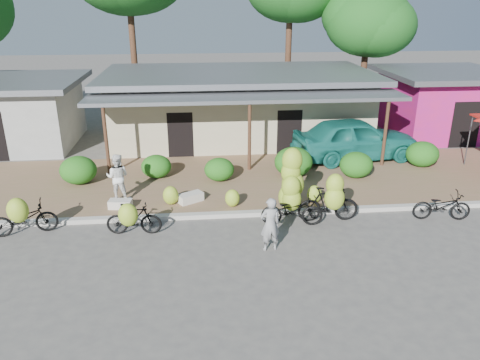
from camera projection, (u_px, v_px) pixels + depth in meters
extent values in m
plane|color=#4F4C49|center=(273.00, 245.00, 13.53)|extent=(100.00, 100.00, 0.00)
cube|color=brown|center=(252.00, 180.00, 18.14)|extent=(60.00, 6.00, 0.12)
cube|color=#A8A399|center=(263.00, 213.00, 15.35)|extent=(60.00, 0.25, 0.15)
cube|color=#B9AF8C|center=(238.00, 108.00, 23.16)|extent=(12.00, 6.00, 3.10)
cube|color=slate|center=(238.00, 74.00, 22.55)|extent=(13.00, 7.00, 0.25)
cube|color=black|center=(244.00, 133.00, 20.59)|extent=(1.40, 0.12, 2.20)
cube|color=slate|center=(247.00, 97.00, 18.96)|extent=(13.00, 2.00, 0.15)
cylinder|color=#4C2B1E|center=(107.00, 142.00, 18.16)|extent=(0.14, 0.14, 2.85)
cylinder|color=#4C2B1E|center=(249.00, 139.00, 18.66)|extent=(0.14, 0.14, 2.85)
cylinder|color=#4C2B1E|center=(385.00, 135.00, 19.16)|extent=(0.14, 0.14, 2.85)
cube|color=#BF1D5F|center=(441.00, 105.00, 24.11)|extent=(5.00, 5.00, 3.00)
cube|color=slate|center=(446.00, 73.00, 23.51)|extent=(6.00, 6.00, 0.25)
cube|color=black|center=(465.00, 125.00, 21.98)|extent=(1.40, 0.12, 2.20)
cube|color=#9D9C98|center=(8.00, 115.00, 22.22)|extent=(6.00, 5.00, 2.90)
cube|color=slate|center=(2.00, 82.00, 21.64)|extent=(7.00, 6.00, 0.25)
cylinder|color=#4C2B1E|center=(133.00, 41.00, 26.27)|extent=(0.36, 0.36, 8.77)
cylinder|color=#4C2B1E|center=(288.00, 48.00, 27.71)|extent=(0.36, 0.36, 7.80)
cylinder|color=#4C2B1E|center=(364.00, 69.00, 26.58)|extent=(0.36, 0.36, 5.77)
ellipsoid|color=#134E18|center=(368.00, 21.00, 25.64)|extent=(4.71, 4.71, 3.77)
ellipsoid|color=#134E18|center=(358.00, 16.00, 25.77)|extent=(4.00, 4.00, 3.20)
ellipsoid|color=#135513|center=(78.00, 170.00, 17.50)|extent=(1.36, 1.22, 1.06)
ellipsoid|color=#135513|center=(156.00, 166.00, 18.13)|extent=(1.16, 1.04, 0.90)
ellipsoid|color=#135513|center=(219.00, 169.00, 17.82)|extent=(1.14, 1.02, 0.89)
ellipsoid|color=#135513|center=(293.00, 162.00, 18.22)|extent=(1.49, 1.34, 1.16)
ellipsoid|color=#135513|center=(356.00, 165.00, 18.14)|extent=(1.29, 1.16, 1.01)
ellipsoid|color=#135513|center=(422.00, 154.00, 19.32)|extent=(1.35, 1.21, 1.05)
cylinder|color=#59595E|center=(468.00, 140.00, 19.31)|extent=(0.05, 0.05, 2.10)
imported|color=black|center=(24.00, 219.00, 13.99)|extent=(2.03, 1.07, 1.01)
ellipsoid|color=#98B82E|center=(18.00, 210.00, 13.21)|extent=(0.60, 0.51, 0.75)
imported|color=black|center=(134.00, 219.00, 13.99)|extent=(1.69, 0.59, 1.00)
ellipsoid|color=#98B82E|center=(128.00, 215.00, 13.22)|extent=(0.56, 0.47, 0.69)
imported|color=black|center=(292.00, 210.00, 14.55)|extent=(1.98, 0.88, 1.01)
ellipsoid|color=#98B82E|center=(289.00, 197.00, 14.98)|extent=(0.70, 0.59, 0.87)
ellipsoid|color=#98B82E|center=(293.00, 185.00, 14.83)|extent=(0.72, 0.61, 0.90)
ellipsoid|color=#98B82E|center=(291.00, 172.00, 14.68)|extent=(0.62, 0.53, 0.78)
ellipsoid|color=#98B82E|center=(292.00, 160.00, 14.53)|extent=(0.65, 0.55, 0.81)
ellipsoid|color=#98B82E|center=(292.00, 199.00, 14.64)|extent=(0.60, 0.51, 0.75)
ellipsoid|color=#98B82E|center=(291.00, 187.00, 14.48)|extent=(0.59, 0.50, 0.74)
imported|color=black|center=(328.00, 204.00, 14.79)|extent=(1.95, 0.61, 1.16)
ellipsoid|color=#98B82E|center=(334.00, 198.00, 14.01)|extent=(0.61, 0.52, 0.76)
ellipsoid|color=#98B82E|center=(335.00, 185.00, 13.91)|extent=(0.54, 0.46, 0.68)
imported|color=black|center=(442.00, 206.00, 14.92)|extent=(1.88, 0.88, 0.95)
ellipsoid|color=#98B82E|center=(171.00, 195.00, 15.79)|extent=(0.52, 0.44, 0.65)
ellipsoid|color=#98B82E|center=(232.00, 198.00, 15.63)|extent=(0.49, 0.41, 0.61)
ellipsoid|color=#98B82E|center=(314.00, 194.00, 15.92)|extent=(0.50, 0.42, 0.62)
cube|color=silver|center=(191.00, 198.00, 16.05)|extent=(0.93, 0.78, 0.30)
cube|color=silver|center=(120.00, 204.00, 15.58)|extent=(0.79, 0.46, 0.28)
imported|color=gray|center=(270.00, 224.00, 13.00)|extent=(0.64, 0.48, 1.59)
imported|color=white|center=(118.00, 177.00, 16.04)|extent=(0.87, 0.72, 1.64)
imported|color=#176B61|center=(355.00, 139.00, 20.05)|extent=(5.58, 2.82, 1.82)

